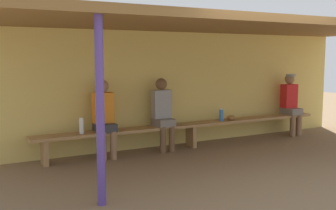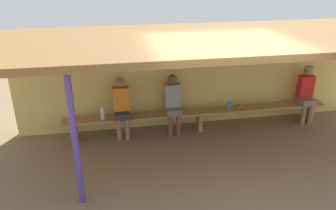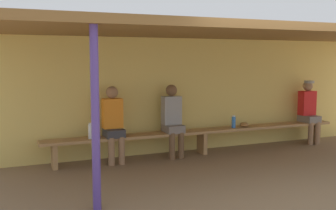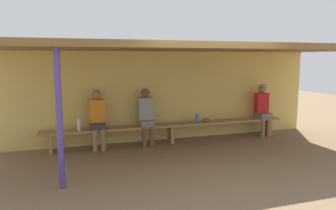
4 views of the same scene
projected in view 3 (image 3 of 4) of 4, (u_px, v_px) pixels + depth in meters
ground_plane at (248, 175)px, 6.33m from camera, size 24.00×24.00×0.00m
back_wall at (192, 95)px, 8.04m from camera, size 8.00×0.20×2.20m
dugout_roof at (227, 31)px, 6.71m from camera, size 8.00×2.80×0.12m
support_post at (95, 119)px, 4.73m from camera, size 0.10×0.10×2.20m
bench at (202, 134)px, 7.70m from camera, size 6.00×0.36×0.46m
player_shirtless_tan at (113, 121)px, 7.00m from camera, size 0.34×0.42×1.34m
player_middle at (309, 109)px, 8.65m from camera, size 0.34×0.42×1.34m
player_in_red at (173, 118)px, 7.43m from camera, size 0.34×0.42×1.34m
water_bottle_green at (90, 131)px, 6.83m from camera, size 0.08×0.08×0.27m
water_bottle_blue at (234, 122)px, 7.91m from camera, size 0.08×0.08×0.25m
baseball_glove_worn at (244, 125)px, 8.03m from camera, size 0.28×0.29×0.09m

